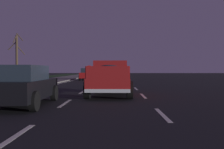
{
  "coord_description": "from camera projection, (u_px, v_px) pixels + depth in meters",
  "views": [
    {
      "loc": [
        -0.05,
        -0.33,
        1.38
      ],
      "look_at": [
        13.68,
        -0.11,
        1.11
      ],
      "focal_mm": 41.18,
      "sensor_mm": 36.0,
      "label": 1
    }
  ],
  "objects": [
    {
      "name": "lane_markings",
      "position": [
        88.0,
        81.0,
        30.38
      ],
      "size": [
        109.0,
        7.04,
        0.01
      ],
      "color": "silver",
      "rests_on": "ground"
    },
    {
      "name": "sedan_black",
      "position": [
        22.0,
        85.0,
        9.85
      ],
      "size": [
        4.44,
        2.08,
        1.54
      ],
      "color": "black",
      "rests_on": "ground"
    },
    {
      "name": "ground",
      "position": [
        113.0,
        83.0,
        27.07
      ],
      "size": [
        144.0,
        144.0,
        0.0
      ],
      "primitive_type": "plane",
      "color": "black"
    },
    {
      "name": "pickup_truck",
      "position": [
        110.0,
        77.0,
        13.87
      ],
      "size": [
        5.45,
        2.34,
        1.87
      ],
      "color": "maroon",
      "rests_on": "ground"
    },
    {
      "name": "sedan_red",
      "position": [
        88.0,
        74.0,
        33.39
      ],
      "size": [
        4.41,
        2.04,
        1.54
      ],
      "color": "maroon",
      "rests_on": "ground"
    },
    {
      "name": "bare_tree_far",
      "position": [
        17.0,
        57.0,
        31.31
      ],
      "size": [
        1.37,
        1.91,
        5.84
      ],
      "color": "#423323",
      "rests_on": "ground"
    },
    {
      "name": "sidewalk_shoulder",
      "position": [
        43.0,
        82.0,
        27.19
      ],
      "size": [
        108.0,
        4.0,
        0.12
      ],
      "primitive_type": "cube",
      "color": "slate",
      "rests_on": "ground"
    }
  ]
}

